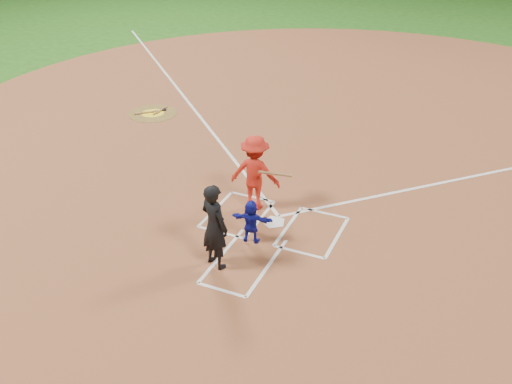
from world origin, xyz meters
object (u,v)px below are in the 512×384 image
at_px(home_plate, 274,222).
at_px(umpire, 214,226).
at_px(on_deck_circle, 153,113).
at_px(batter_at_plate, 255,173).
at_px(catcher, 251,221).

relative_size(home_plate, umpire, 0.31).
distance_m(on_deck_circle, batter_at_plate, 7.38).
height_order(home_plate, umpire, umpire).
height_order(on_deck_circle, umpire, umpire).
relative_size(umpire, batter_at_plate, 1.01).
bearing_deg(catcher, home_plate, -109.31).
distance_m(home_plate, catcher, 1.08).
height_order(on_deck_circle, catcher, catcher).
xyz_separation_m(catcher, umpire, (-0.33, -1.13, 0.45)).
bearing_deg(umpire, home_plate, -82.64).
bearing_deg(home_plate, on_deck_circle, -36.23).
bearing_deg(home_plate, catcher, 78.75).
bearing_deg(batter_at_plate, on_deck_circle, 143.54).
xyz_separation_m(catcher, batter_at_plate, (-0.54, 1.43, 0.45)).
relative_size(catcher, umpire, 0.54).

